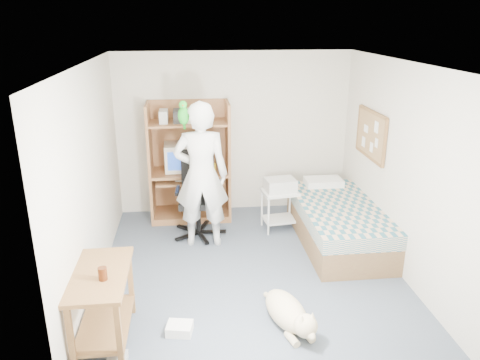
{
  "coord_description": "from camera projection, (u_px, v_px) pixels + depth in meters",
  "views": [
    {
      "loc": [
        -0.69,
        -5.08,
        2.97
      ],
      "look_at": [
        -0.08,
        0.37,
        1.05
      ],
      "focal_mm": 35.0,
      "sensor_mm": 36.0,
      "label": 1
    }
  ],
  "objects": [
    {
      "name": "floor",
      "position": [
        250.0,
        269.0,
        5.82
      ],
      "size": [
        4.0,
        4.0,
        0.0
      ],
      "primitive_type": "plane",
      "color": "#4B5866",
      "rests_on": "ground"
    },
    {
      "name": "wall_back",
      "position": [
        234.0,
        133.0,
        7.28
      ],
      "size": [
        3.6,
        0.02,
        2.5
      ],
      "primitive_type": "cube",
      "color": "beige",
      "rests_on": "floor"
    },
    {
      "name": "wall_right",
      "position": [
        400.0,
        169.0,
        5.59
      ],
      "size": [
        0.02,
        4.0,
        2.5
      ],
      "primitive_type": "cube",
      "color": "beige",
      "rests_on": "floor"
    },
    {
      "name": "wall_left",
      "position": [
        91.0,
        180.0,
        5.22
      ],
      "size": [
        0.02,
        4.0,
        2.5
      ],
      "primitive_type": "cube",
      "color": "beige",
      "rests_on": "floor"
    },
    {
      "name": "ceiling",
      "position": [
        252.0,
        63.0,
        4.99
      ],
      "size": [
        3.6,
        4.0,
        0.02
      ],
      "primitive_type": "cube",
      "color": "white",
      "rests_on": "wall_back"
    },
    {
      "name": "computer_hutch",
      "position": [
        190.0,
        166.0,
        7.1
      ],
      "size": [
        1.2,
        0.63,
        1.8
      ],
      "color": "brown",
      "rests_on": "floor"
    },
    {
      "name": "bed",
      "position": [
        338.0,
        223.0,
        6.43
      ],
      "size": [
        1.02,
        2.02,
        0.66
      ],
      "color": "brown",
      "rests_on": "floor"
    },
    {
      "name": "side_desk",
      "position": [
        103.0,
        297.0,
        4.37
      ],
      "size": [
        0.5,
        1.0,
        0.75
      ],
      "color": "brown",
      "rests_on": "floor"
    },
    {
      "name": "corkboard",
      "position": [
        371.0,
        135.0,
        6.36
      ],
      "size": [
        0.04,
        0.94,
        0.66
      ],
      "color": "olive",
      "rests_on": "wall_right"
    },
    {
      "name": "office_chair",
      "position": [
        198.0,
        206.0,
        6.65
      ],
      "size": [
        0.67,
        0.67,
        1.19
      ],
      "rotation": [
        0.0,
        0.0,
        -0.05
      ],
      "color": "black",
      "rests_on": "floor"
    },
    {
      "name": "person",
      "position": [
        201.0,
        175.0,
        6.17
      ],
      "size": [
        0.74,
        0.51,
        1.98
      ],
      "primitive_type": "imported",
      "rotation": [
        0.0,
        0.0,
        3.09
      ],
      "color": "white",
      "rests_on": "floor"
    },
    {
      "name": "parrot",
      "position": [
        183.0,
        114.0,
        5.89
      ],
      "size": [
        0.15,
        0.25,
        0.4
      ],
      "rotation": [
        0.0,
        0.0,
        -0.05
      ],
      "color": "#148B1F",
      "rests_on": "person"
    },
    {
      "name": "dog",
      "position": [
        289.0,
        313.0,
        4.68
      ],
      "size": [
        0.51,
        0.98,
        0.38
      ],
      "rotation": [
        0.0,
        0.0,
        0.29
      ],
      "color": "beige",
      "rests_on": "floor"
    },
    {
      "name": "printer_cart",
      "position": [
        280.0,
        204.0,
        6.81
      ],
      "size": [
        0.54,
        0.46,
        0.6
      ],
      "rotation": [
        0.0,
        0.0,
        0.13
      ],
      "color": "silver",
      "rests_on": "floor"
    },
    {
      "name": "printer",
      "position": [
        280.0,
        185.0,
        6.71
      ],
      "size": [
        0.46,
        0.37,
        0.18
      ],
      "primitive_type": "cube",
      "rotation": [
        0.0,
        0.0,
        0.13
      ],
      "color": "beige",
      "rests_on": "printer_cart"
    },
    {
      "name": "crt_monitor",
      "position": [
        179.0,
        157.0,
        7.04
      ],
      "size": [
        0.44,
        0.47,
        0.4
      ],
      "rotation": [
        0.0,
        0.0,
        0.03
      ],
      "color": "beige",
      "rests_on": "computer_hutch"
    },
    {
      "name": "keyboard",
      "position": [
        190.0,
        179.0,
        7.0
      ],
      "size": [
        0.46,
        0.19,
        0.03
      ],
      "primitive_type": "cube",
      "rotation": [
        0.0,
        0.0,
        -0.06
      ],
      "color": "beige",
      "rests_on": "computer_hutch"
    },
    {
      "name": "pencil_cup",
      "position": [
        213.0,
        167.0,
        7.06
      ],
      "size": [
        0.08,
        0.08,
        0.12
      ],
      "primitive_type": "cylinder",
      "color": "gold",
      "rests_on": "computer_hutch"
    },
    {
      "name": "drink_glass",
      "position": [
        103.0,
        274.0,
        4.15
      ],
      "size": [
        0.08,
        0.08,
        0.12
      ],
      "primitive_type": "cylinder",
      "color": "#3D1A09",
      "rests_on": "side_desk"
    },
    {
      "name": "floor_box_a",
      "position": [
        180.0,
        329.0,
        4.63
      ],
      "size": [
        0.28,
        0.24,
        0.1
      ],
      "primitive_type": "cube",
      "rotation": [
        0.0,
        0.0,
        -0.19
      ],
      "color": "white",
      "rests_on": "floor"
    }
  ]
}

